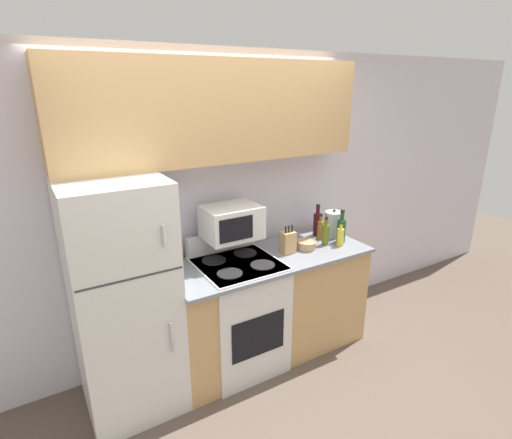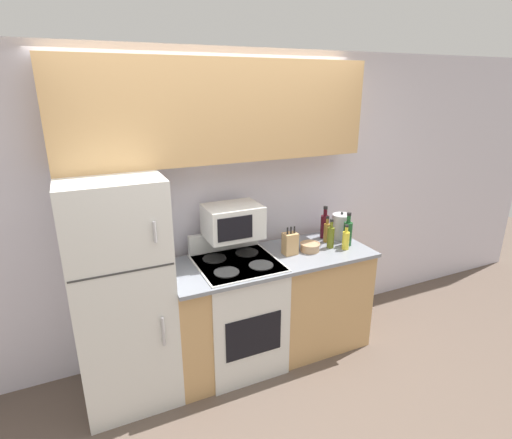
# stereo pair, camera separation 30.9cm
# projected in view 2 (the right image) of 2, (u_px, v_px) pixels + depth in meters

# --- Properties ---
(ground_plane) EXTENTS (12.00, 12.00, 0.00)m
(ground_plane) POSITION_uv_depth(u_px,v_px,m) (251.00, 384.00, 3.19)
(ground_plane) COLOR brown
(wall_back) EXTENTS (8.00, 0.05, 2.55)m
(wall_back) POSITION_uv_depth(u_px,v_px,m) (215.00, 207.00, 3.41)
(wall_back) COLOR silver
(wall_back) RESTS_ON ground_plane
(lower_cabinets) EXTENTS (1.72, 0.66, 0.93)m
(lower_cabinets) POSITION_uv_depth(u_px,v_px,m) (270.00, 305.00, 3.44)
(lower_cabinets) COLOR tan
(lower_cabinets) RESTS_ON ground_plane
(refrigerator) EXTENTS (0.66, 0.72, 1.71)m
(refrigerator) POSITION_uv_depth(u_px,v_px,m) (121.00, 292.00, 2.87)
(refrigerator) COLOR silver
(refrigerator) RESTS_ON ground_plane
(upper_cabinets) EXTENTS (2.38, 0.32, 0.74)m
(upper_cabinets) POSITION_uv_depth(u_px,v_px,m) (220.00, 111.00, 2.99)
(upper_cabinets) COLOR tan
(upper_cabinets) RESTS_ON refrigerator
(stove) EXTENTS (0.64, 0.65, 1.10)m
(stove) POSITION_uv_depth(u_px,v_px,m) (238.00, 312.00, 3.30)
(stove) COLOR silver
(stove) RESTS_ON ground_plane
(microwave) EXTENTS (0.44, 0.34, 0.26)m
(microwave) POSITION_uv_depth(u_px,v_px,m) (233.00, 221.00, 3.19)
(microwave) COLOR silver
(microwave) RESTS_ON stove
(knife_block) EXTENTS (0.12, 0.09, 0.24)m
(knife_block) POSITION_uv_depth(u_px,v_px,m) (290.00, 243.00, 3.31)
(knife_block) COLOR tan
(knife_block) RESTS_ON lower_cabinets
(bowl) EXTENTS (0.17, 0.17, 0.07)m
(bowl) POSITION_uv_depth(u_px,v_px,m) (310.00, 247.00, 3.38)
(bowl) COLOR tan
(bowl) RESTS_ON lower_cabinets
(bottle_wine_red) EXTENTS (0.08, 0.08, 0.30)m
(bottle_wine_red) POSITION_uv_depth(u_px,v_px,m) (325.00, 225.00, 3.66)
(bottle_wine_red) COLOR #470F19
(bottle_wine_red) RESTS_ON lower_cabinets
(bottle_vinegar) EXTENTS (0.06, 0.06, 0.24)m
(bottle_vinegar) POSITION_uv_depth(u_px,v_px,m) (327.00, 232.00, 3.57)
(bottle_vinegar) COLOR olive
(bottle_vinegar) RESTS_ON lower_cabinets
(bottle_cooking_spray) EXTENTS (0.06, 0.06, 0.22)m
(bottle_cooking_spray) POSITION_uv_depth(u_px,v_px,m) (346.00, 240.00, 3.41)
(bottle_cooking_spray) COLOR gold
(bottle_cooking_spray) RESTS_ON lower_cabinets
(bottle_wine_green) EXTENTS (0.08, 0.08, 0.30)m
(bottle_wine_green) POSITION_uv_depth(u_px,v_px,m) (348.00, 233.00, 3.48)
(bottle_wine_green) COLOR #194C23
(bottle_wine_green) RESTS_ON lower_cabinets
(bottle_olive_oil) EXTENTS (0.06, 0.06, 0.26)m
(bottle_olive_oil) POSITION_uv_depth(u_px,v_px,m) (331.00, 237.00, 3.44)
(bottle_olive_oil) COLOR #5B6619
(bottle_olive_oil) RESTS_ON lower_cabinets
(kettle) EXTENTS (0.17, 0.17, 0.26)m
(kettle) POSITION_uv_depth(u_px,v_px,m) (341.00, 227.00, 3.63)
(kettle) COLOR #B7B7BC
(kettle) RESTS_ON lower_cabinets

